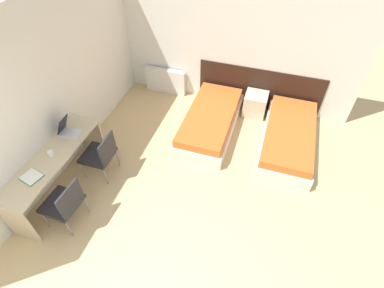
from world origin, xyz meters
TOP-DOWN VIEW (x-y plane):
  - wall_back at (0.00, 4.56)m, footprint 5.13×0.05m
  - wall_left at (-2.09, 2.27)m, footprint 0.05×5.54m
  - headboard_panel at (0.77, 4.52)m, footprint 2.48×0.03m
  - bed_near_window at (0.03, 3.52)m, footprint 0.91×1.94m
  - bed_near_door at (1.50, 3.52)m, footprint 0.91×1.94m
  - nightstand at (0.77, 4.28)m, footprint 0.44×0.43m
  - radiator at (-1.25, 4.44)m, footprint 0.90×0.12m
  - desk at (-1.81, 1.43)m, footprint 0.52×1.87m
  - chair_near_laptop at (-1.34, 1.92)m, footprint 0.48×0.48m
  - chair_near_notebook at (-1.34, 0.95)m, footprint 0.50×0.50m
  - laptop at (-1.84, 1.93)m, footprint 0.33×0.23m
  - open_notebook at (-1.81, 1.02)m, footprint 0.31×0.28m
  - mug at (-1.80, 1.44)m, footprint 0.08×0.08m

SIDE VIEW (x-z plane):
  - bed_near_window at x=0.03m, z-range -0.01..0.40m
  - bed_near_door at x=1.50m, z-range -0.01..0.40m
  - nightstand at x=0.77m, z-range 0.00..0.46m
  - radiator at x=-1.25m, z-range 0.00..0.56m
  - headboard_panel at x=0.77m, z-range 0.00..0.88m
  - chair_near_laptop at x=-1.34m, z-range 0.05..0.89m
  - chair_near_notebook at x=-1.34m, z-range 0.05..0.89m
  - desk at x=-1.81m, z-range 0.21..0.96m
  - open_notebook at x=-1.81m, z-range 0.76..0.78m
  - mug at x=-1.80m, z-range 0.76..0.85m
  - laptop at x=-1.84m, z-range 0.67..0.97m
  - wall_back at x=0.00m, z-range 0.00..2.70m
  - wall_left at x=-2.09m, z-range 0.00..2.70m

